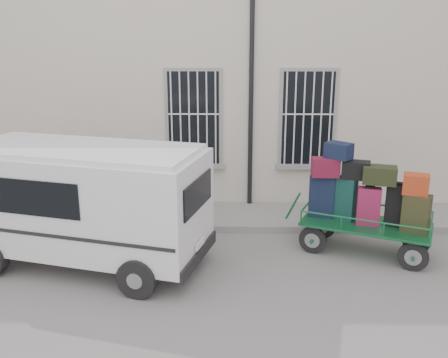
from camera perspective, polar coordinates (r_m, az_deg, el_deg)
ground at (r=9.73m, az=-2.09°, el=-9.24°), size 80.00×80.00×0.00m
building at (r=14.32m, az=-1.19°, el=11.56°), size 24.00×5.15×6.00m
sidewalk at (r=11.73m, az=-1.60°, el=-4.25°), size 24.00×1.70×0.15m
luggage_cart at (r=10.03m, az=15.89°, el=-2.53°), size 2.85×1.98×2.17m
van at (r=9.49m, az=-15.73°, el=-2.13°), size 4.80×2.97×2.26m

